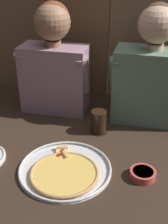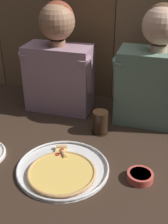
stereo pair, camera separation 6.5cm
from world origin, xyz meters
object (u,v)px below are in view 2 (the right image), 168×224
at_px(diner_left, 58,61).
at_px(dipping_bowl, 140,176).
at_px(pizza_tray, 62,169).
at_px(drinking_glass, 100,122).
at_px(diner_right, 156,72).

bearing_deg(diner_left, dipping_bowl, -43.22).
distance_m(pizza_tray, drinking_glass, 0.35).
xyz_separation_m(pizza_tray, diner_right, (0.31, 0.52, 0.26)).
xyz_separation_m(pizza_tray, diner_left, (-0.20, 0.52, 0.27)).
distance_m(drinking_glass, diner_left, 0.41).
relative_size(pizza_tray, diner_right, 0.64).
bearing_deg(dipping_bowl, diner_right, 90.64).
bearing_deg(dipping_bowl, diner_left, 136.78).
bearing_deg(pizza_tray, diner_left, 111.25).
xyz_separation_m(drinking_glass, dipping_bowl, (0.23, -0.29, -0.04)).
bearing_deg(pizza_tray, dipping_bowl, 7.53).
bearing_deg(diner_right, pizza_tray, -120.19).
xyz_separation_m(dipping_bowl, diner_right, (-0.01, 0.48, 0.26)).
bearing_deg(drinking_glass, diner_left, 146.00).
bearing_deg(diner_right, diner_left, 179.98).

